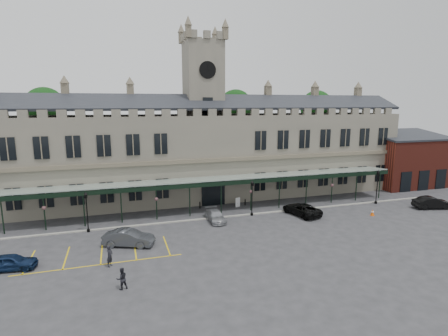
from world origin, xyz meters
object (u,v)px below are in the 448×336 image
object	(u,v)px
lamp_post_left	(87,208)
person_b	(122,279)
person_a	(110,256)
lamp_post_right	(377,184)
traffic_cone	(372,213)
sign_board	(238,202)
car_left_b	(129,238)
car_taxi	(215,216)
car_left_a	(11,262)
lamp_post_mid	(252,195)
clock_tower	(203,107)
car_van	(301,209)
station_building	(204,153)
car_right_b	(432,203)

from	to	relation	value
lamp_post_left	person_b	xyz separation A→B (m)	(3.23, -13.35, -1.79)
lamp_post_left	person_a	world-z (taller)	lamp_post_left
lamp_post_right	traffic_cone	xyz separation A→B (m)	(-4.11, -4.22, -2.42)
sign_board	person_b	distance (m)	23.03
car_left_b	car_taxi	distance (m)	10.96
car_left_a	person_b	xyz separation A→B (m)	(8.70, -5.91, 0.17)
lamp_post_mid	clock_tower	bearing A→B (deg)	107.38
lamp_post_right	car_left_b	bearing A→B (deg)	-171.56
lamp_post_right	car_left_b	size ratio (longest dim) A/B	0.97
lamp_post_mid	car_van	distance (m)	6.44
lamp_post_left	car_taxi	size ratio (longest dim) A/B	1.03
lamp_post_left	car_left_a	bearing A→B (deg)	-126.30
lamp_post_mid	traffic_cone	bearing A→B (deg)	-17.56
lamp_post_left	person_b	size ratio (longest dim) A/B	2.64
traffic_cone	car_left_b	distance (m)	29.04
clock_tower	car_left_a	bearing A→B (deg)	-139.09
sign_board	car_left_a	world-z (taller)	car_left_a
lamp_post_mid	lamp_post_right	world-z (taller)	lamp_post_right
person_b	lamp_post_left	bearing A→B (deg)	-92.83
sign_board	car_van	world-z (taller)	car_van
lamp_post_mid	sign_board	world-z (taller)	lamp_post_mid
station_building	traffic_cone	size ratio (longest dim) A/B	78.48
person_b	car_taxi	bearing A→B (deg)	-146.85
lamp_post_mid	car_left_b	distance (m)	15.84
car_van	car_right_b	size ratio (longest dim) A/B	1.11
traffic_cone	car_taxi	bearing A→B (deg)	168.69
lamp_post_left	car_right_b	size ratio (longest dim) A/B	0.93
person_a	sign_board	bearing A→B (deg)	-19.80
lamp_post_mid	car_taxi	size ratio (longest dim) A/B	1.03
car_van	car_left_a	bearing A→B (deg)	-3.22
car_left_a	person_b	world-z (taller)	person_b
lamp_post_left	car_van	bearing A→B (deg)	-3.80
sign_board	car_taxi	distance (m)	6.38
lamp_post_left	traffic_cone	world-z (taller)	lamp_post_left
car_left_b	lamp_post_mid	bearing A→B (deg)	-48.97
traffic_cone	car_left_a	xyz separation A→B (m)	(-38.52, -2.97, 0.30)
traffic_cone	lamp_post_mid	bearing A→B (deg)	162.44
sign_board	car_right_b	xyz separation A→B (m)	(24.11, -8.26, 0.17)
clock_tower	lamp_post_left	bearing A→B (deg)	-145.30
sign_board	person_b	xyz separation A→B (m)	(-15.21, -17.29, 0.23)
lamp_post_right	person_b	distance (m)	36.43
car_left_a	car_taxi	size ratio (longest dim) A/B	0.92
car_van	person_b	xyz separation A→B (m)	(-21.59, -11.70, 0.10)
station_building	car_taxi	xyz separation A→B (m)	(-1.50, -11.33, -5.84)
lamp_post_left	sign_board	world-z (taller)	lamp_post_left
sign_board	car_left_b	distance (m)	17.04
lamp_post_left	car_taxi	xyz separation A→B (m)	(14.03, -0.67, -2.01)
car_taxi	car_van	size ratio (longest dim) A/B	0.81
car_van	person_a	size ratio (longest dim) A/B	2.84
person_b	sign_board	bearing A→B (deg)	-147.79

